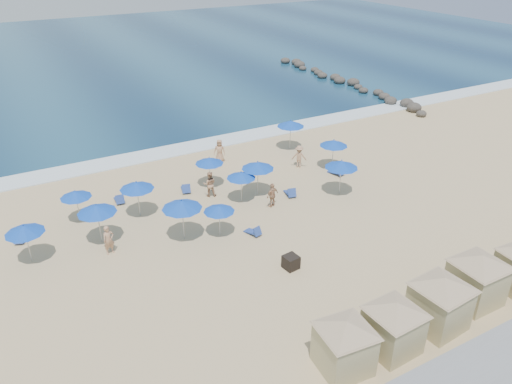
# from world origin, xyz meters

# --- Properties ---
(ground) EXTENTS (160.00, 160.00, 0.00)m
(ground) POSITION_xyz_m (0.00, 0.00, 0.00)
(ground) COLOR tan
(ground) RESTS_ON ground
(ocean) EXTENTS (160.00, 80.00, 0.06)m
(ocean) POSITION_xyz_m (0.00, 55.00, 0.03)
(ocean) COLOR #0D2D4B
(ocean) RESTS_ON ground
(surf_line) EXTENTS (160.00, 2.50, 0.08)m
(surf_line) POSITION_xyz_m (0.00, 15.50, 0.04)
(surf_line) COLOR white
(surf_line) RESTS_ON ground
(rock_jetty) EXTENTS (2.56, 26.66, 0.96)m
(rock_jetty) POSITION_xyz_m (24.01, 24.90, 0.36)
(rock_jetty) COLOR #302B28
(rock_jetty) RESTS_ON ground
(trash_bin) EXTENTS (0.83, 0.83, 0.74)m
(trash_bin) POSITION_xyz_m (-1.25, -2.86, 0.37)
(trash_bin) COLOR black
(trash_bin) RESTS_ON ground
(cabana_0) EXTENTS (4.29, 4.29, 2.70)m
(cabana_0) POSITION_xyz_m (-3.11, -9.70, 1.55)
(cabana_0) COLOR tan
(cabana_0) RESTS_ON ground
(cabana_1) EXTENTS (4.36, 4.36, 2.74)m
(cabana_1) POSITION_xyz_m (-0.65, -9.85, 1.57)
(cabana_1) COLOR tan
(cabana_1) RESTS_ON ground
(cabana_2) EXTENTS (4.66, 4.66, 2.94)m
(cabana_2) POSITION_xyz_m (2.17, -9.78, 1.68)
(cabana_2) COLOR tan
(cabana_2) RESTS_ON ground
(cabana_3) EXTENTS (4.68, 4.68, 2.93)m
(cabana_3) POSITION_xyz_m (5.03, -9.41, 1.68)
(cabana_3) COLOR tan
(cabana_3) RESTS_ON ground
(umbrella_0) EXTENTS (2.08, 2.08, 2.36)m
(umbrella_0) POSITION_xyz_m (-13.31, 4.52, 2.05)
(umbrella_0) COLOR #A5A8AD
(umbrella_0) RESTS_ON ground
(umbrella_1) EXTENTS (2.22, 2.22, 2.53)m
(umbrella_1) POSITION_xyz_m (-9.48, 4.62, 2.19)
(umbrella_1) COLOR #A5A8AD
(umbrella_1) RESTS_ON ground
(umbrella_2) EXTENTS (1.90, 1.90, 2.16)m
(umbrella_2) POSITION_xyz_m (-10.08, 7.67, 1.87)
(umbrella_2) COLOR #A5A8AD
(umbrella_2) RESTS_ON ground
(umbrella_3) EXTENTS (2.33, 2.33, 2.65)m
(umbrella_3) POSITION_xyz_m (-5.17, 2.59, 2.30)
(umbrella_3) COLOR #A5A8AD
(umbrella_3) RESTS_ON ground
(umbrella_4) EXTENTS (2.14, 2.14, 2.44)m
(umbrella_4) POSITION_xyz_m (-6.60, 6.54, 2.11)
(umbrella_4) COLOR #A5A8AD
(umbrella_4) RESTS_ON ground
(umbrella_5) EXTENTS (1.93, 1.93, 2.20)m
(umbrella_5) POSITION_xyz_m (-0.07, 5.12, 1.91)
(umbrella_5) COLOR #A5A8AD
(umbrella_5) RESTS_ON ground
(umbrella_6) EXTENTS (1.83, 1.83, 2.09)m
(umbrella_6) POSITION_xyz_m (-3.16, 1.96, 1.81)
(umbrella_6) COLOR #A5A8AD
(umbrella_6) RESTS_ON ground
(umbrella_7) EXTENTS (1.98, 1.98, 2.26)m
(umbrella_7) POSITION_xyz_m (-0.97, 8.16, 1.96)
(umbrella_7) COLOR #A5A8AD
(umbrella_7) RESTS_ON ground
(umbrella_8) EXTENTS (2.20, 2.20, 2.50)m
(umbrella_8) POSITION_xyz_m (1.35, 5.43, 2.17)
(umbrella_8) COLOR #A5A8AD
(umbrella_8) RESTS_ON ground
(umbrella_9) EXTENTS (2.23, 2.23, 2.54)m
(umbrella_9) POSITION_xyz_m (7.68, 11.26, 2.20)
(umbrella_9) COLOR #A5A8AD
(umbrella_9) RESTS_ON ground
(umbrella_10) EXTENTS (2.10, 2.10, 2.38)m
(umbrella_10) POSITION_xyz_m (8.39, 6.42, 2.07)
(umbrella_10) COLOR #A5A8AD
(umbrella_10) RESTS_ON ground
(umbrella_11) EXTENTS (2.25, 2.25, 2.56)m
(umbrella_11) POSITION_xyz_m (6.30, 2.78, 2.22)
(umbrella_11) COLOR #A5A8AD
(umbrella_11) RESTS_ON ground
(beach_chair_0) EXTENTS (0.91, 1.29, 0.65)m
(beach_chair_0) POSITION_xyz_m (-13.61, 6.93, 0.23)
(beach_chair_0) COLOR #284495
(beach_chair_0) RESTS_ON ground
(beach_chair_1) EXTENTS (0.67, 1.30, 0.69)m
(beach_chair_1) POSITION_xyz_m (-7.28, 8.87, 0.24)
(beach_chair_1) COLOR #284495
(beach_chair_1) RESTS_ON ground
(beach_chair_2) EXTENTS (0.89, 1.40, 0.71)m
(beach_chair_2) POSITION_xyz_m (-2.83, 8.17, 0.25)
(beach_chair_2) COLOR #284495
(beach_chair_2) RESTS_ON ground
(beach_chair_3) EXTENTS (0.79, 1.23, 0.62)m
(beach_chair_3) POSITION_xyz_m (-1.37, 1.01, 0.22)
(beach_chair_3) COLOR #284495
(beach_chair_3) RESTS_ON ground
(beach_chair_4) EXTENTS (0.85, 1.36, 0.69)m
(beach_chair_4) POSITION_xyz_m (3.19, 4.15, 0.24)
(beach_chair_4) COLOR #284495
(beach_chair_4) RESTS_ON ground
(beach_chair_5) EXTENTS (0.82, 1.37, 0.71)m
(beach_chair_5) POSITION_xyz_m (8.04, 5.29, 0.24)
(beach_chair_5) COLOR #284495
(beach_chair_5) RESTS_ON ground
(beachgoer_0) EXTENTS (0.69, 0.51, 1.73)m
(beachgoer_0) POSITION_xyz_m (-9.34, 3.24, 0.86)
(beachgoer_0) COLOR tan
(beachgoer_0) RESTS_ON ground
(beachgoer_1) EXTENTS (1.07, 0.97, 1.79)m
(beachgoer_1) POSITION_xyz_m (-1.61, 6.81, 0.90)
(beachgoer_1) COLOR tan
(beachgoer_1) RESTS_ON ground
(beachgoer_2) EXTENTS (1.06, 0.67, 1.68)m
(beachgoer_2) POSITION_xyz_m (1.35, 3.46, 0.84)
(beachgoer_2) COLOR tan
(beachgoer_2) RESTS_ON ground
(beachgoer_3) EXTENTS (1.28, 1.20, 1.74)m
(beachgoer_3) POSITION_xyz_m (6.32, 7.86, 0.87)
(beachgoer_3) COLOR tan
(beachgoer_3) RESTS_ON ground
(beachgoer_4) EXTENTS (1.05, 0.99, 1.81)m
(beachgoer_4) POSITION_xyz_m (1.47, 11.73, 0.91)
(beachgoer_4) COLOR tan
(beachgoer_4) RESTS_ON ground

